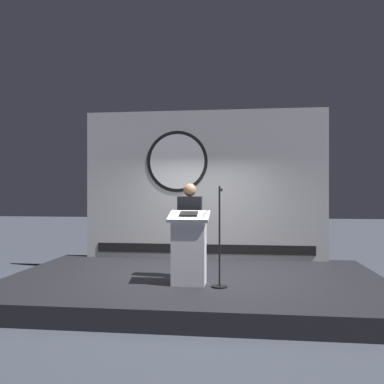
# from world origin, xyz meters

# --- Properties ---
(ground_plane) EXTENTS (40.00, 40.00, 0.00)m
(ground_plane) POSITION_xyz_m (0.00, 0.00, 0.00)
(ground_plane) COLOR #383D47
(stage_platform) EXTENTS (6.40, 4.00, 0.30)m
(stage_platform) POSITION_xyz_m (0.00, 0.00, 0.15)
(stage_platform) COLOR black
(stage_platform) RESTS_ON ground
(banner_display) EXTENTS (5.24, 0.12, 3.22)m
(banner_display) POSITION_xyz_m (-0.02, 1.85, 1.91)
(banner_display) COLOR silver
(banner_display) RESTS_ON stage_platform
(podium) EXTENTS (0.64, 0.50, 1.15)m
(podium) POSITION_xyz_m (-0.02, -0.57, 0.86)
(podium) COLOR silver
(podium) RESTS_ON stage_platform
(speaker_person) EXTENTS (0.40, 0.26, 1.60)m
(speaker_person) POSITION_xyz_m (-0.07, -0.09, 1.11)
(speaker_person) COLOR black
(speaker_person) RESTS_ON stage_platform
(microphone_stand) EXTENTS (0.24, 0.52, 1.54)m
(microphone_stand) POSITION_xyz_m (0.47, -0.67, 0.85)
(microphone_stand) COLOR black
(microphone_stand) RESTS_ON stage_platform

